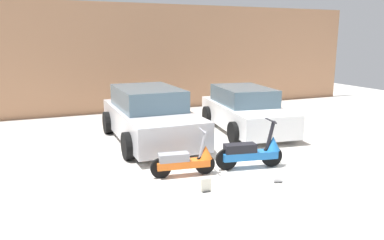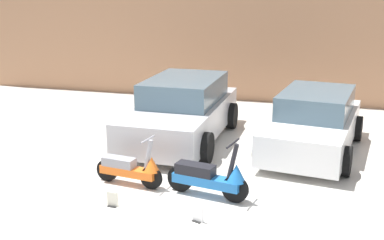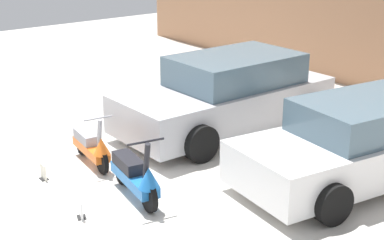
{
  "view_description": "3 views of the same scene",
  "coord_description": "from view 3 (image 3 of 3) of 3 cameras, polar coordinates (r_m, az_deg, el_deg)",
  "views": [
    {
      "loc": [
        -3.81,
        -6.23,
        2.81
      ],
      "look_at": [
        -0.27,
        2.25,
        0.81
      ],
      "focal_mm": 35.0,
      "sensor_mm": 36.0,
      "label": 1
    },
    {
      "loc": [
        2.28,
        -7.05,
        3.57
      ],
      "look_at": [
        -0.29,
        2.07,
        0.95
      ],
      "focal_mm": 45.0,
      "sensor_mm": 36.0,
      "label": 2
    },
    {
      "loc": [
        7.25,
        -3.71,
        4.03
      ],
      "look_at": [
        0.17,
        1.85,
        0.89
      ],
      "focal_mm": 55.0,
      "sensor_mm": 36.0,
      "label": 3
    }
  ],
  "objects": [
    {
      "name": "car_rear_left",
      "position": [
        11.5,
        3.45,
        2.42
      ],
      "size": [
        2.13,
        4.38,
        1.48
      ],
      "rotation": [
        0.0,
        0.0,
        -1.57
      ],
      "color": "#B7B7BC",
      "rests_on": "ground_plane"
    },
    {
      "name": "scooter_front_left",
      "position": [
        10.09,
        -9.66,
        -2.49
      ],
      "size": [
        1.37,
        0.5,
        0.96
      ],
      "rotation": [
        0.0,
        0.0,
        -0.13
      ],
      "color": "black",
      "rests_on": "ground_plane"
    },
    {
      "name": "scooter_front_right",
      "position": [
        8.8,
        -5.46,
        -5.36
      ],
      "size": [
        1.53,
        0.61,
        1.07
      ],
      "rotation": [
        0.0,
        0.0,
        -0.18
      ],
      "color": "black",
      "rests_on": "ground_plane"
    },
    {
      "name": "placard_near_left_scooter",
      "position": [
        9.78,
        -14.21,
        -4.98
      ],
      "size": [
        0.2,
        0.13,
        0.26
      ],
      "rotation": [
        0.0,
        0.0,
        -0.07
      ],
      "color": "black",
      "rests_on": "ground_plane"
    },
    {
      "name": "ground_plane",
      "position": [
        9.08,
        -9.98,
        -7.42
      ],
      "size": [
        28.0,
        28.0,
        0.0
      ],
      "primitive_type": "plane",
      "color": "silver"
    },
    {
      "name": "car_rear_center",
      "position": [
        9.59,
        15.73,
        -2.2
      ],
      "size": [
        2.31,
        4.14,
        1.34
      ],
      "rotation": [
        0.0,
        0.0,
        -1.7
      ],
      "color": "white",
      "rests_on": "ground_plane"
    },
    {
      "name": "placard_near_right_scooter",
      "position": [
        8.48,
        -10.71,
        -8.61
      ],
      "size": [
        0.2,
        0.17,
        0.26
      ],
      "rotation": [
        0.0,
        0.0,
        -0.35
      ],
      "color": "black",
      "rests_on": "ground_plane"
    }
  ]
}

